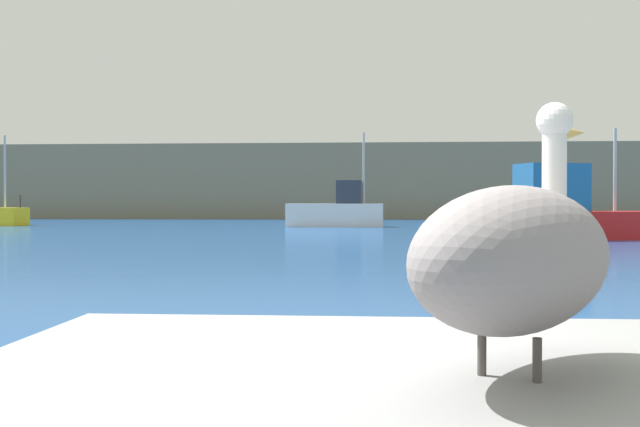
{
  "coord_description": "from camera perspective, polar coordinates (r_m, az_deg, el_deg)",
  "views": [
    {
      "loc": [
        0.58,
        -3.43,
        1.37
      ],
      "look_at": [
        -1.12,
        19.74,
        1.01
      ],
      "focal_mm": 44.4,
      "sensor_mm": 36.0,
      "label": 1
    }
  ],
  "objects": [
    {
      "name": "hillside_backdrop",
      "position": [
        68.96,
        3.73,
        2.17
      ],
      "size": [
        140.0,
        17.84,
        5.83
      ],
      "primitive_type": "cube",
      "color": "#7F755B",
      "rests_on": "ground"
    },
    {
      "name": "fishing_boat_white",
      "position": [
        42.53,
        1.27,
        0.2
      ],
      "size": [
        5.21,
        1.62,
        5.05
      ],
      "rotation": [
        0.0,
        0.0,
        -0.02
      ],
      "color": "white",
      "rests_on": "ground"
    },
    {
      "name": "pelican",
      "position": [
        2.7,
        13.99,
        -3.02
      ],
      "size": [
        1.04,
        1.4,
        0.95
      ],
      "rotation": [
        0.0,
        0.0,
        1.06
      ],
      "color": "gray",
      "rests_on": "pier_dock"
    },
    {
      "name": "fishing_boat_red",
      "position": [
        29.57,
        16.97,
        0.0
      ],
      "size": [
        7.01,
        3.93,
        4.03
      ],
      "rotation": [
        0.0,
        0.0,
        0.32
      ],
      "color": "red",
      "rests_on": "ground"
    },
    {
      "name": "mooring_buoy",
      "position": [
        14.19,
        12.37,
        -3.24
      ],
      "size": [
        0.7,
        0.7,
        0.7
      ],
      "primitive_type": "sphere",
      "color": "red",
      "rests_on": "ground"
    }
  ]
}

